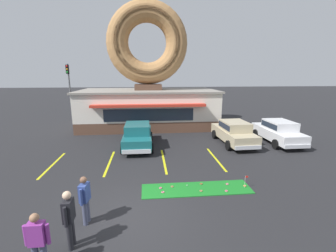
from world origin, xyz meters
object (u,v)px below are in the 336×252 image
Objects in this scene: car_teal at (138,134)px; pedestrian_blue_sweater_man at (69,217)px; car_white at (278,131)px; golf_ball at (187,185)px; pedestrian_leather_jacket_man at (85,198)px; trash_bin at (82,128)px; traffic_light_pole at (69,84)px; putting_flag_pin at (246,179)px; pedestrian_hooded_kid at (38,240)px; car_champagne at (234,132)px.

pedestrian_blue_sweater_man reaches higher than car_teal.
pedestrian_blue_sweater_man is at bearing -142.10° from car_white.
pedestrian_leather_jacket_man is (-3.70, -2.10, 0.85)m from golf_ball.
pedestrian_leather_jacket_man reaches higher than trash_bin.
golf_ball is at bearing -58.66° from traffic_light_pole.
putting_flag_pin is at bearing -46.58° from trash_bin.
pedestrian_leather_jacket_man is at bearing -71.63° from traffic_light_pole.
trash_bin is at bearing 101.00° from pedestrian_hooded_kid.
car_champagne reaches higher than golf_ball.
pedestrian_leather_jacket_man is at bearing -135.52° from car_champagne.
car_white is at bearing 50.31° from putting_flag_pin.
pedestrian_blue_sweater_man reaches higher than car_white.
car_champagne reaches higher than pedestrian_hooded_kid.
trash_bin reaches higher than golf_ball.
golf_ball is 0.02× the size of pedestrian_blue_sweater_man.
car_teal is 2.66× the size of pedestrian_blue_sweater_man.
car_champagne is at bearing -18.30° from trash_bin.
car_white is 13.64m from pedestrian_leather_jacket_man.
putting_flag_pin is 0.12× the size of car_champagne.
pedestrian_leather_jacket_man is (-6.14, -1.69, 0.46)m from putting_flag_pin.
traffic_light_pole is (-7.37, 10.19, 2.84)m from car_teal.
pedestrian_hooded_kid is (-8.66, -9.69, 0.01)m from car_champagne.
golf_ball is 6.20m from car_teal.
pedestrian_leather_jacket_man is (0.63, 1.81, 0.02)m from pedestrian_hooded_kid.
pedestrian_blue_sweater_man is 13.04m from trash_bin.
traffic_light_pole reaches higher than pedestrian_leather_jacket_man.
car_champagne is 11.87m from trash_bin.
pedestrian_leather_jacket_man is at bearing -74.40° from trash_bin.
car_white is 2.86× the size of pedestrian_hooded_kid.
putting_flag_pin is at bearing -9.58° from golf_ball.
car_champagne is 0.79× the size of traffic_light_pole.
golf_ball is 2.50m from putting_flag_pin.
pedestrian_leather_jacket_man reaches higher than car_teal.
car_champagne and car_white have the same top height.
car_champagne reaches higher than trash_bin.
car_white is (5.06, 6.10, 0.43)m from putting_flag_pin.
putting_flag_pin is at bearing 15.38° from pedestrian_leather_jacket_man.
car_champagne is 12.10m from pedestrian_blue_sweater_man.
car_teal is 9.82m from pedestrian_hooded_kid.
pedestrian_blue_sweater_man is 1.07× the size of pedestrian_hooded_kid.
traffic_light_pole is (-5.34, 19.80, 2.83)m from pedestrian_hooded_kid.
trash_bin reaches higher than putting_flag_pin.
pedestrian_blue_sweater_man is 0.30× the size of traffic_light_pole.
car_teal is at bearing 112.02° from golf_ball.
putting_flag_pin is 0.12× the size of car_white.
pedestrian_hooded_kid is (-11.84, -9.60, 0.01)m from car_white.
putting_flag_pin is 20.57m from traffic_light_pole.
putting_flag_pin is at bearing 23.54° from pedestrian_blue_sweater_man.
car_teal reaches higher than putting_flag_pin.
car_white is 4.68× the size of trash_bin.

